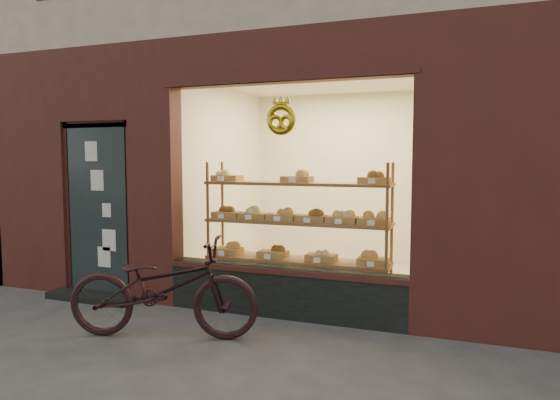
% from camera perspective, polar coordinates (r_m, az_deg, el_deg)
% --- Properties ---
extents(ground, '(90.00, 90.00, 0.00)m').
position_cam_1_polar(ground, '(4.12, -16.81, -20.49)').
color(ground, '#373737').
extents(display_shelf, '(2.20, 0.45, 1.70)m').
position_cam_1_polar(display_shelf, '(5.86, 1.93, -3.95)').
color(display_shelf, '#5F2C17').
rests_on(display_shelf, ground).
extents(bicycle, '(1.97, 1.13, 0.98)m').
position_cam_1_polar(bicycle, '(5.04, -13.23, -9.75)').
color(bicycle, black).
rests_on(bicycle, ground).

